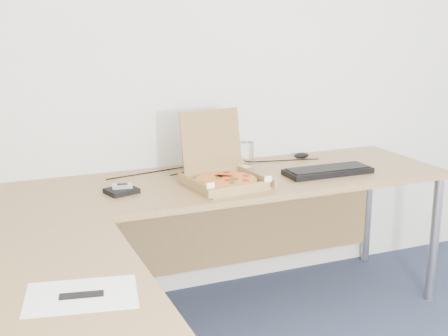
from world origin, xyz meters
name	(u,v)px	position (x,y,z in m)	size (l,w,h in m)	color
desk	(169,222)	(-0.82, 0.97, 0.70)	(2.50, 2.20, 0.73)	olive
pizza_box	(224,177)	(-0.44, 1.30, 0.77)	(0.33, 0.38, 0.34)	olive
drinking_glass	(247,154)	(-0.19, 1.59, 0.80)	(0.07, 0.07, 0.13)	white
keyboard	(328,171)	(0.13, 1.28, 0.74)	(0.46, 0.16, 0.03)	black
mouse	(301,155)	(0.17, 1.64, 0.75)	(0.09, 0.06, 0.03)	black
wallet	(122,191)	(-0.93, 1.36, 0.74)	(0.13, 0.11, 0.02)	black
phone	(122,186)	(-0.92, 1.37, 0.76)	(0.09, 0.05, 0.02)	#B2B5BA
paper_sheet	(81,295)	(-1.28, 0.38, 0.73)	(0.33, 0.23, 0.00)	white
cable_bundle	(212,167)	(-0.37, 1.63, 0.73)	(0.58, 0.04, 0.01)	black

